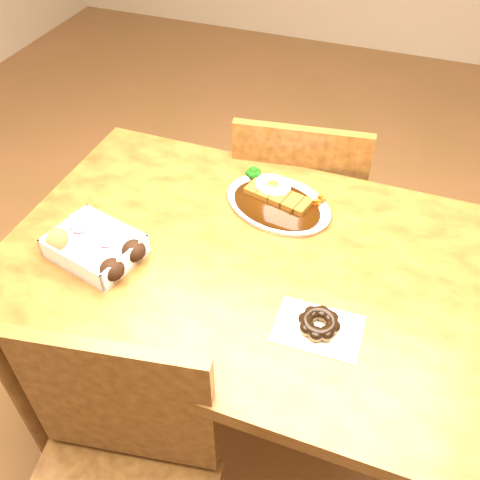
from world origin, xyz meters
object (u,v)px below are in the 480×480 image
(table, at_px, (250,285))
(katsu_curry_plate, at_px, (277,200))
(pon_de_ring, at_px, (319,324))
(chair_far, at_px, (299,208))
(donut_box, at_px, (95,246))

(table, relative_size, katsu_curry_plate, 3.53)
(katsu_curry_plate, distance_m, pon_de_ring, 0.42)
(chair_far, distance_m, donut_box, 0.80)
(table, bearing_deg, donut_box, -161.48)
(chair_far, bearing_deg, katsu_curry_plate, 83.69)
(chair_far, xyz_separation_m, katsu_curry_plate, (0.01, -0.32, 0.29))
(katsu_curry_plate, relative_size, pon_de_ring, 1.83)
(pon_de_ring, bearing_deg, donut_box, 176.75)
(table, relative_size, chair_far, 1.38)
(table, height_order, katsu_curry_plate, katsu_curry_plate)
(donut_box, bearing_deg, katsu_curry_plate, 43.24)
(donut_box, bearing_deg, table, 18.52)
(table, bearing_deg, pon_de_ring, -36.33)
(table, relative_size, pon_de_ring, 6.46)
(pon_de_ring, bearing_deg, table, 143.67)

